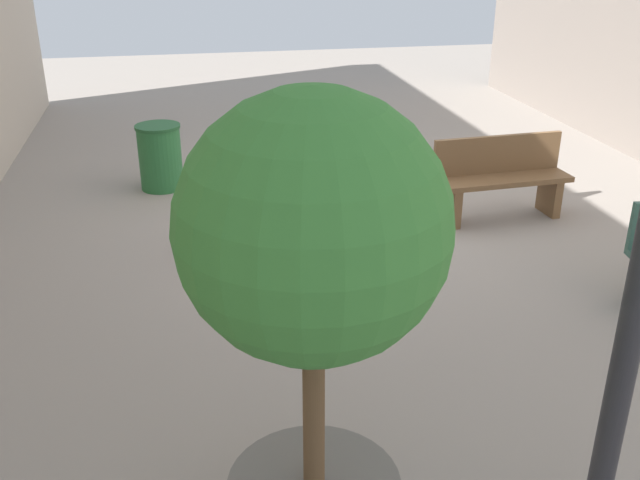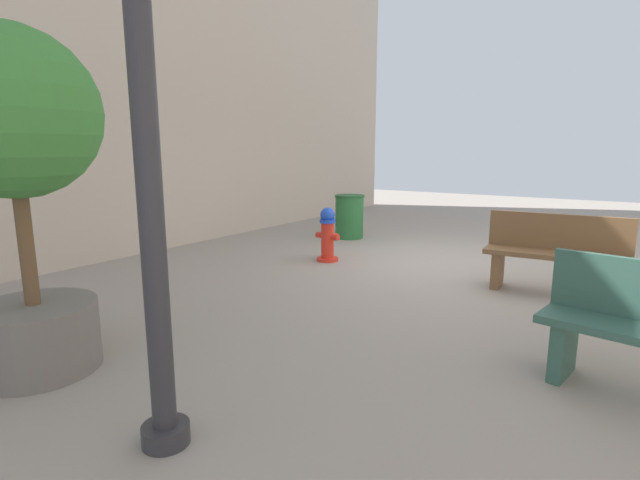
% 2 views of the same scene
% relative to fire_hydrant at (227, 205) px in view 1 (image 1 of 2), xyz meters
% --- Properties ---
extents(ground_plane, '(23.40, 23.40, 0.00)m').
position_rel_fire_hydrant_xyz_m(ground_plane, '(-1.64, -0.85, -0.42)').
color(ground_plane, gray).
extents(fire_hydrant, '(0.43, 0.40, 0.84)m').
position_rel_fire_hydrant_xyz_m(fire_hydrant, '(0.00, 0.00, 0.00)').
color(fire_hydrant, red).
rests_on(fire_hydrant, ground_plane).
extents(bench_near, '(1.61, 0.54, 0.95)m').
position_rel_fire_hydrant_xyz_m(bench_near, '(-3.19, -0.10, 0.07)').
color(bench_near, brown).
rests_on(bench_near, ground_plane).
extents(planter_tree, '(1.24, 1.24, 2.59)m').
position_rel_fire_hydrant_xyz_m(planter_tree, '(-0.11, 4.40, 1.23)').
color(planter_tree, slate).
rests_on(planter_tree, ground_plane).
extents(trash_bin, '(0.58, 0.58, 0.85)m').
position_rel_fire_hydrant_xyz_m(trash_bin, '(0.71, -1.89, 0.01)').
color(trash_bin, '#266633').
rests_on(trash_bin, ground_plane).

